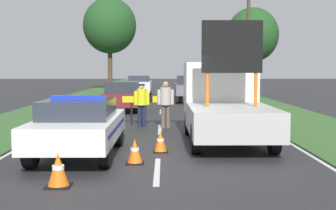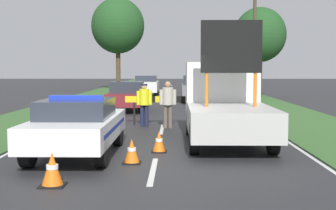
{
  "view_description": "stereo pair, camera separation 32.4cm",
  "coord_description": "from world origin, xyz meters",
  "px_view_note": "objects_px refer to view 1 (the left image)",
  "views": [
    {
      "loc": [
        0.15,
        -11.7,
        2.17
      ],
      "look_at": [
        0.26,
        1.7,
        1.1
      ],
      "focal_mm": 50.0,
      "sensor_mm": 36.0,
      "label": 1
    },
    {
      "loc": [
        0.47,
        -11.69,
        2.17
      ],
      "look_at": [
        0.26,
        1.7,
        1.1
      ],
      "focal_mm": 50.0,
      "sensor_mm": 36.0,
      "label": 2
    }
  ],
  "objects_px": {
    "police_officer": "(142,101)",
    "queued_car_wagon_maroon": "(123,96)",
    "pedestrian_civilian": "(166,101)",
    "utility_pole": "(248,26)",
    "queued_car_van_white": "(139,85)",
    "traffic_cone_near_truck": "(135,151)",
    "traffic_cone_behind_barrier": "(216,114)",
    "work_truck": "(224,103)",
    "traffic_cone_near_police": "(160,142)",
    "queued_car_suv_grey": "(189,88)",
    "roadside_tree_near_right": "(253,35)",
    "police_car": "(79,125)",
    "traffic_cone_centre_front": "(112,122)",
    "traffic_cone_lane_edge": "(58,170)",
    "roadside_tree_near_left": "(110,26)",
    "road_barrier": "(168,101)"
  },
  "relations": [
    {
      "from": "police_officer",
      "to": "queued_car_wagon_maroon",
      "type": "height_order",
      "value": "police_officer"
    },
    {
      "from": "pedestrian_civilian",
      "to": "utility_pole",
      "type": "height_order",
      "value": "utility_pole"
    },
    {
      "from": "queued_car_van_white",
      "to": "police_officer",
      "type": "bearing_deg",
      "value": 93.27
    },
    {
      "from": "police_officer",
      "to": "traffic_cone_near_truck",
      "type": "distance_m",
      "value": 6.75
    },
    {
      "from": "traffic_cone_behind_barrier",
      "to": "queued_car_wagon_maroon",
      "type": "bearing_deg",
      "value": 133.13
    },
    {
      "from": "work_truck",
      "to": "traffic_cone_near_police",
      "type": "distance_m",
      "value": 2.89
    },
    {
      "from": "queued_car_suv_grey",
      "to": "queued_car_van_white",
      "type": "xyz_separation_m",
      "value": [
        -3.5,
        6.04,
        -0.04
      ]
    },
    {
      "from": "queued_car_wagon_maroon",
      "to": "utility_pole",
      "type": "distance_m",
      "value": 9.01
    },
    {
      "from": "pedestrian_civilian",
      "to": "roadside_tree_near_right",
      "type": "relative_size",
      "value": 0.26
    },
    {
      "from": "pedestrian_civilian",
      "to": "queued_car_wagon_maroon",
      "type": "bearing_deg",
      "value": 116.74
    },
    {
      "from": "traffic_cone_behind_barrier",
      "to": "queued_car_wagon_maroon",
      "type": "height_order",
      "value": "queued_car_wagon_maroon"
    },
    {
      "from": "police_car",
      "to": "work_truck",
      "type": "height_order",
      "value": "work_truck"
    },
    {
      "from": "work_truck",
      "to": "queued_car_van_white",
      "type": "height_order",
      "value": "work_truck"
    },
    {
      "from": "traffic_cone_behind_barrier",
      "to": "utility_pole",
      "type": "xyz_separation_m",
      "value": [
        2.82,
        8.61,
        4.33
      ]
    },
    {
      "from": "police_car",
      "to": "traffic_cone_centre_front",
      "type": "relative_size",
      "value": 9.05
    },
    {
      "from": "queued_car_wagon_maroon",
      "to": "queued_car_van_white",
      "type": "bearing_deg",
      "value": -90.96
    },
    {
      "from": "queued_car_suv_grey",
      "to": "roadside_tree_near_right",
      "type": "xyz_separation_m",
      "value": [
        4.86,
        4.57,
        3.68
      ]
    },
    {
      "from": "queued_car_van_white",
      "to": "utility_pole",
      "type": "height_order",
      "value": "utility_pole"
    },
    {
      "from": "pedestrian_civilian",
      "to": "traffic_cone_centre_front",
      "type": "height_order",
      "value": "pedestrian_civilian"
    },
    {
      "from": "work_truck",
      "to": "utility_pole",
      "type": "distance_m",
      "value": 14.5
    },
    {
      "from": "traffic_cone_near_police",
      "to": "traffic_cone_lane_edge",
      "type": "height_order",
      "value": "traffic_cone_lane_edge"
    },
    {
      "from": "traffic_cone_near_truck",
      "to": "utility_pole",
      "type": "distance_m",
      "value": 18.58
    },
    {
      "from": "queued_car_wagon_maroon",
      "to": "queued_car_suv_grey",
      "type": "xyz_separation_m",
      "value": [
        3.71,
        6.24,
        0.11
      ]
    },
    {
      "from": "utility_pole",
      "to": "traffic_cone_near_truck",
      "type": "bearing_deg",
      "value": -108.1
    },
    {
      "from": "traffic_cone_centre_front",
      "to": "traffic_cone_behind_barrier",
      "type": "height_order",
      "value": "same"
    },
    {
      "from": "queued_car_wagon_maroon",
      "to": "roadside_tree_near_right",
      "type": "bearing_deg",
      "value": -128.41
    },
    {
      "from": "police_officer",
      "to": "traffic_cone_centre_front",
      "type": "distance_m",
      "value": 1.5
    },
    {
      "from": "police_officer",
      "to": "traffic_cone_behind_barrier",
      "type": "height_order",
      "value": "police_officer"
    },
    {
      "from": "police_car",
      "to": "roadside_tree_near_left",
      "type": "xyz_separation_m",
      "value": [
        -3.13,
        33.91,
        5.42
      ]
    },
    {
      "from": "traffic_cone_centre_front",
      "to": "traffic_cone_lane_edge",
      "type": "xyz_separation_m",
      "value": [
        -0.08,
        -7.93,
        0.05
      ]
    },
    {
      "from": "road_barrier",
      "to": "police_officer",
      "type": "xyz_separation_m",
      "value": [
        -0.96,
        -0.46,
        0.03
      ]
    },
    {
      "from": "traffic_cone_near_truck",
      "to": "queued_car_suv_grey",
      "type": "relative_size",
      "value": 0.13
    },
    {
      "from": "police_car",
      "to": "queued_car_wagon_maroon",
      "type": "bearing_deg",
      "value": 93.28
    },
    {
      "from": "traffic_cone_centre_front",
      "to": "utility_pole",
      "type": "height_order",
      "value": "utility_pole"
    },
    {
      "from": "traffic_cone_near_police",
      "to": "queued_car_van_white",
      "type": "relative_size",
      "value": 0.12
    },
    {
      "from": "traffic_cone_near_police",
      "to": "traffic_cone_near_truck",
      "type": "xyz_separation_m",
      "value": [
        -0.57,
        -1.44,
        0.01
      ]
    },
    {
      "from": "traffic_cone_centre_front",
      "to": "traffic_cone_near_truck",
      "type": "bearing_deg",
      "value": -78.59
    },
    {
      "from": "police_car",
      "to": "roadside_tree_near_right",
      "type": "xyz_separation_m",
      "value": [
        8.56,
        22.91,
        3.78
      ]
    },
    {
      "from": "traffic_cone_near_police",
      "to": "traffic_cone_centre_front",
      "type": "relative_size",
      "value": 1.05
    },
    {
      "from": "pedestrian_civilian",
      "to": "traffic_cone_centre_front",
      "type": "distance_m",
      "value": 2.08
    },
    {
      "from": "traffic_cone_behind_barrier",
      "to": "queued_car_van_white",
      "type": "bearing_deg",
      "value": 103.45
    },
    {
      "from": "queued_car_wagon_maroon",
      "to": "roadside_tree_near_left",
      "type": "relative_size",
      "value": 0.49
    },
    {
      "from": "traffic_cone_lane_edge",
      "to": "utility_pole",
      "type": "distance_m",
      "value": 20.87
    },
    {
      "from": "work_truck",
      "to": "traffic_cone_near_police",
      "type": "relative_size",
      "value": 9.92
    },
    {
      "from": "traffic_cone_near_police",
      "to": "queued_car_suv_grey",
      "type": "bearing_deg",
      "value": 84.54
    },
    {
      "from": "work_truck",
      "to": "traffic_cone_centre_front",
      "type": "distance_m",
      "value": 4.46
    },
    {
      "from": "queued_car_van_white",
      "to": "work_truck",
      "type": "bearing_deg",
      "value": 99.53
    },
    {
      "from": "roadside_tree_near_left",
      "to": "police_officer",
      "type": "bearing_deg",
      "value": -81.14
    },
    {
      "from": "police_officer",
      "to": "utility_pole",
      "type": "height_order",
      "value": "utility_pole"
    },
    {
      "from": "utility_pole",
      "to": "traffic_cone_near_police",
      "type": "bearing_deg",
      "value": -107.77
    }
  ]
}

